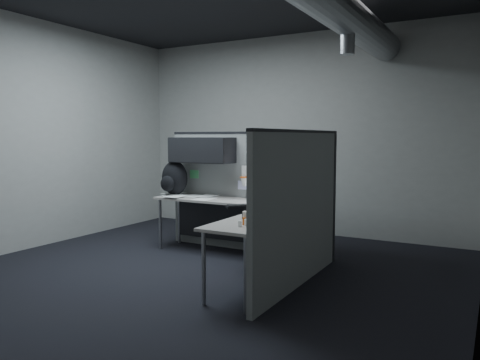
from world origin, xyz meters
The scene contains 12 objects.
room centered at (0.56, 0.00, 2.10)m, with size 5.62×5.62×3.22m.
partition_back centered at (-0.25, 1.23, 1.00)m, with size 2.44×0.42×1.63m.
partition_right centered at (1.10, 0.22, 0.82)m, with size 0.07×2.23×1.63m.
desk centered at (0.15, 0.70, 0.61)m, with size 2.31×2.11×0.73m.
monitor centered at (0.71, 1.01, 0.96)m, with size 0.52×0.52×0.45m.
keyboard centered at (0.31, 0.47, 0.75)m, with size 0.43×0.40×0.04m.
mouse centered at (0.63, 0.32, 0.74)m, with size 0.25×0.25×0.04m.
phone centered at (0.74, -0.10, 0.77)m, with size 0.21×0.23×0.10m.
bottles centered at (0.85, -0.52, 0.76)m, with size 0.13×0.14×0.07m.
cup centered at (0.83, -0.44, 0.79)m, with size 0.09×0.09×0.12m, color beige.
papers centered at (-0.87, 0.98, 0.74)m, with size 0.90×0.58×0.02m.
backpack centered at (-1.12, 1.01, 0.97)m, with size 0.48×0.47×0.49m.
Camera 1 is at (2.90, -4.30, 1.56)m, focal length 35.00 mm.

